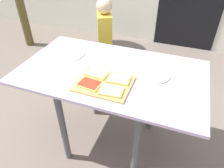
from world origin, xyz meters
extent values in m
plane|color=#675950|center=(0.00, 0.00, 0.00)|extent=(16.00, 16.00, 0.00)
cube|color=#AC93B4|center=(0.00, 0.00, 0.75)|extent=(1.28, 0.74, 0.02)
cylinder|color=#4C4C51|center=(-0.28, -0.28, 0.37)|extent=(0.05, 0.05, 0.74)
cylinder|color=#4C4C51|center=(0.28, -0.28, 0.37)|extent=(0.05, 0.05, 0.74)
cylinder|color=#4C4C51|center=(-0.28, 0.28, 0.37)|extent=(0.05, 0.05, 0.74)
cylinder|color=#4C4C51|center=(0.28, 0.28, 0.37)|extent=(0.05, 0.05, 0.74)
cube|color=#D89A4D|center=(0.01, -0.16, 0.77)|extent=(0.34, 0.28, 0.01)
cube|color=tan|center=(-0.06, -0.09, 0.78)|extent=(0.15, 0.12, 0.01)
cube|color=beige|center=(-0.06, -0.09, 0.79)|extent=(0.14, 0.11, 0.00)
cube|color=tan|center=(-0.06, -0.22, 0.78)|extent=(0.15, 0.12, 0.01)
cube|color=red|center=(-0.06, -0.22, 0.79)|extent=(0.13, 0.10, 0.00)
cube|color=tan|center=(0.09, -0.23, 0.78)|extent=(0.15, 0.11, 0.01)
cube|color=beige|center=(0.09, -0.23, 0.79)|extent=(0.13, 0.10, 0.00)
cube|color=tan|center=(0.09, -0.11, 0.78)|extent=(0.15, 0.11, 0.01)
cube|color=beige|center=(0.09, -0.11, 0.79)|extent=(0.13, 0.10, 0.00)
cylinder|color=white|center=(-0.36, 0.10, 0.76)|extent=(0.19, 0.19, 0.01)
cylinder|color=white|center=(0.30, 0.04, 0.76)|extent=(0.19, 0.19, 0.01)
cylinder|color=#2D414B|center=(-0.39, 0.82, 0.24)|extent=(0.09, 0.09, 0.48)
cylinder|color=#2D414B|center=(-0.33, 0.69, 0.24)|extent=(0.09, 0.09, 0.48)
cube|color=gold|center=(-0.36, 0.76, 0.68)|extent=(0.23, 0.28, 0.40)
sphere|color=#D2AF88|center=(-0.36, 0.76, 0.95)|extent=(0.15, 0.15, 0.15)
camera|label=1|loc=(0.43, -1.13, 1.55)|focal=33.44mm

